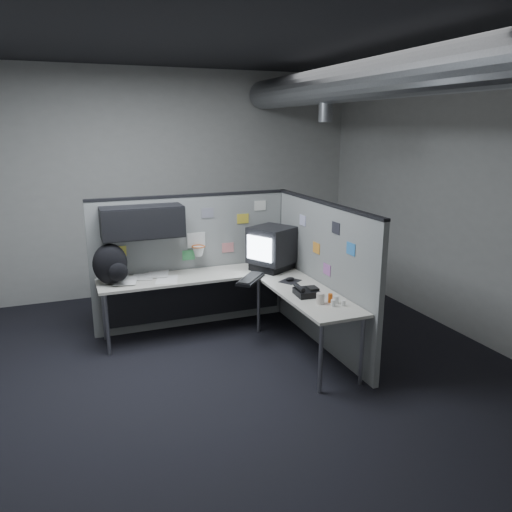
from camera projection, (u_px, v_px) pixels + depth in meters
name	position (u px, v px, depth m)	size (l,w,h in m)	color
room	(287.00, 159.00, 4.82)	(5.62, 5.62, 3.22)	black
partition_back	(180.00, 249.00, 5.92)	(2.44, 0.42, 1.63)	gray
partition_right	(322.00, 274.00, 5.52)	(0.07, 2.23, 1.63)	gray
desk	(227.00, 289.00, 5.68)	(2.31, 2.11, 0.73)	beige
monitor	(272.00, 248.00, 5.96)	(0.62, 0.62, 0.52)	black
keyboard	(251.00, 279.00, 5.58)	(0.45, 0.48, 0.04)	black
mouse	(290.00, 280.00, 5.56)	(0.28, 0.27, 0.05)	black
phone	(306.00, 292.00, 5.08)	(0.23, 0.25, 0.11)	black
bottles	(335.00, 301.00, 4.84)	(0.14, 0.17, 0.09)	silver
cup	(320.00, 299.00, 4.84)	(0.08, 0.08, 0.11)	beige
papers	(137.00, 277.00, 5.67)	(0.91, 0.73, 0.02)	white
backpack	(111.00, 265.00, 5.41)	(0.40, 0.36, 0.45)	black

